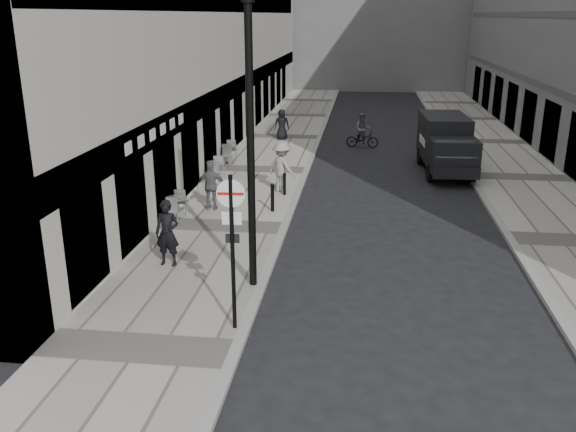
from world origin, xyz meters
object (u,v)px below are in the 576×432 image
(cyclist, at_px, (362,134))
(sign_post, at_px, (232,232))
(lamppost, at_px, (250,128))
(panel_van, at_px, (446,142))
(walking_man, at_px, (167,233))

(cyclist, bearing_deg, sign_post, -93.44)
(lamppost, distance_m, panel_van, 14.53)
(sign_post, distance_m, panel_van, 16.37)
(walking_man, distance_m, sign_post, 4.28)
(panel_van, height_order, cyclist, panel_van)
(sign_post, xyz_separation_m, lamppost, (-0.00, 2.26, 1.77))
(walking_man, bearing_deg, sign_post, -48.14)
(panel_van, relative_size, cyclist, 2.91)
(walking_man, distance_m, cyclist, 17.52)
(sign_post, distance_m, cyclist, 20.22)
(sign_post, bearing_deg, lamppost, 86.90)
(sign_post, bearing_deg, panel_van, 64.64)
(walking_man, relative_size, lamppost, 0.26)
(panel_van, xyz_separation_m, cyclist, (-3.61, 4.87, -0.65))
(lamppost, height_order, cyclist, lamppost)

